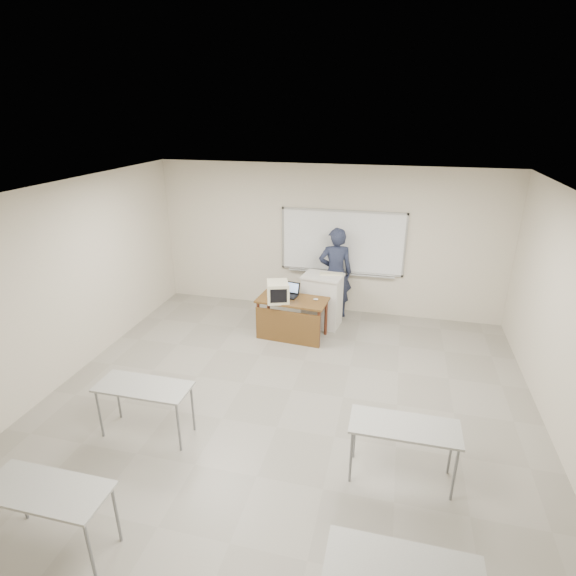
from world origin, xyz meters
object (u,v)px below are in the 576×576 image
(laptop, at_px, (289,293))
(crt_monitor, at_px, (277,291))
(whiteboard, at_px, (342,243))
(podium, at_px, (322,300))
(instructor_desk, at_px, (291,313))
(mouse, at_px, (316,299))
(keyboard, at_px, (331,274))
(presenter, at_px, (335,273))

(laptop, bearing_deg, crt_monitor, -107.19)
(whiteboard, height_order, podium, whiteboard)
(instructor_desk, height_order, crt_monitor, crt_monitor)
(mouse, bearing_deg, laptop, 172.73)
(keyboard, bearing_deg, instructor_desk, -135.23)
(podium, bearing_deg, mouse, -85.11)
(keyboard, bearing_deg, laptop, -151.08)
(instructor_desk, xyz_separation_m, laptop, (-0.10, 0.26, 0.29))
(laptop, distance_m, mouse, 0.53)
(podium, distance_m, crt_monitor, 1.09)
(instructor_desk, height_order, presenter, presenter)
(podium, bearing_deg, whiteboard, 79.90)
(crt_monitor, distance_m, presenter, 1.50)
(crt_monitor, bearing_deg, keyboard, 24.46)
(instructor_desk, xyz_separation_m, presenter, (0.62, 1.20, 0.41))
(podium, xyz_separation_m, mouse, (-0.03, -0.55, 0.25))
(instructor_desk, height_order, podium, podium)
(podium, distance_m, mouse, 0.60)
(instructor_desk, relative_size, presenter, 0.68)
(whiteboard, bearing_deg, laptop, -123.40)
(presenter, bearing_deg, laptop, 38.54)
(mouse, bearing_deg, crt_monitor, -161.32)
(mouse, xyz_separation_m, keyboard, (0.18, 0.63, 0.28))
(laptop, bearing_deg, podium, 50.07)
(laptop, relative_size, keyboard, 0.72)
(mouse, bearing_deg, instructor_desk, -155.24)
(crt_monitor, bearing_deg, whiteboard, 38.54)
(keyboard, bearing_deg, podium, -159.90)
(crt_monitor, bearing_deg, podium, 27.02)
(laptop, relative_size, mouse, 3.45)
(podium, xyz_separation_m, laptop, (-0.55, -0.45, 0.28))
(crt_monitor, distance_m, keyboard, 1.18)
(laptop, bearing_deg, instructor_desk, -58.14)
(keyboard, bearing_deg, mouse, -113.86)
(instructor_desk, xyz_separation_m, crt_monitor, (-0.25, -0.02, 0.41))
(whiteboard, height_order, keyboard, whiteboard)
(instructor_desk, bearing_deg, crt_monitor, -171.36)
(instructor_desk, xyz_separation_m, keyboard, (0.60, 0.79, 0.53))
(whiteboard, relative_size, mouse, 26.97)
(crt_monitor, bearing_deg, mouse, -4.38)
(podium, relative_size, mouse, 11.28)
(presenter, bearing_deg, keyboard, 73.27)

